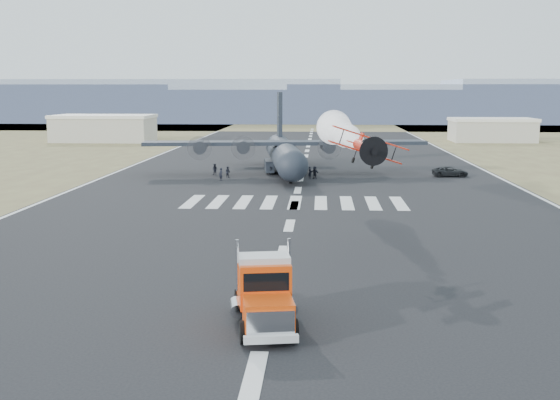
# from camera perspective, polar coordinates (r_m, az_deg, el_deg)

# --- Properties ---
(ground) EXTENTS (500.00, 500.00, 0.00)m
(ground) POSITION_cam_1_polar(r_m,az_deg,el_deg) (32.97, -2.14, -14.11)
(ground) COLOR black
(ground) RESTS_ON ground
(scrub_far) EXTENTS (500.00, 80.00, 0.00)m
(scrub_far) POSITION_cam_1_polar(r_m,az_deg,el_deg) (260.53, 2.72, 6.09)
(scrub_far) COLOR brown
(scrub_far) RESTS_ON ground
(runway_markings) EXTENTS (60.00, 260.00, 0.01)m
(runway_markings) POSITION_cam_1_polar(r_m,az_deg,el_deg) (91.16, 1.46, 0.80)
(runway_markings) COLOR silver
(runway_markings) RESTS_ON ground
(ridge_seg_b) EXTENTS (150.00, 50.00, 15.00)m
(ridge_seg_b) POSITION_cam_1_polar(r_m,az_deg,el_deg) (319.25, -21.44, 7.36)
(ridge_seg_b) COLOR #8694AA
(ridge_seg_b) RESTS_ON ground
(ridge_seg_c) EXTENTS (150.00, 50.00, 17.00)m
(ridge_seg_c) POSITION_cam_1_polar(r_m,az_deg,el_deg) (298.08, -9.92, 7.96)
(ridge_seg_c) COLOR #8694AA
(ridge_seg_c) RESTS_ON ground
(ridge_seg_d) EXTENTS (150.00, 50.00, 13.00)m
(ridge_seg_d) POSITION_cam_1_polar(r_m,az_deg,el_deg) (290.28, 2.80, 7.66)
(ridge_seg_d) COLOR #8694AA
(ridge_seg_d) RESTS_ON ground
(ridge_seg_e) EXTENTS (150.00, 50.00, 15.00)m
(ridge_seg_e) POSITION_cam_1_polar(r_m,az_deg,el_deg) (296.80, 15.56, 7.57)
(ridge_seg_e) COLOR #8694AA
(ridge_seg_e) RESTS_ON ground
(hangar_left) EXTENTS (24.50, 14.50, 6.70)m
(hangar_left) POSITION_cam_1_polar(r_m,az_deg,el_deg) (183.86, -14.11, 5.71)
(hangar_left) COLOR #A3A091
(hangar_left) RESTS_ON ground
(hangar_right) EXTENTS (20.50, 12.50, 5.90)m
(hangar_right) POSITION_cam_1_polar(r_m,az_deg,el_deg) (185.53, 16.84, 5.50)
(hangar_right) COLOR #A3A091
(hangar_right) RESTS_ON ground
(semi_truck) EXTENTS (4.12, 9.05, 3.98)m
(semi_truck) POSITION_cam_1_polar(r_m,az_deg,el_deg) (38.99, -1.31, -7.37)
(semi_truck) COLOR black
(semi_truck) RESTS_ON ground
(aerobatic_biplane) EXTENTS (6.07, 5.65, 3.29)m
(aerobatic_biplane) POSITION_cam_1_polar(r_m,az_deg,el_deg) (55.94, 6.99, 4.31)
(aerobatic_biplane) COLOR red
(smoke_trail) EXTENTS (4.23, 24.07, 3.94)m
(smoke_trail) POSITION_cam_1_polar(r_m,az_deg,el_deg) (75.97, 4.70, 5.66)
(smoke_trail) COLOR white
(transport_aircraft) EXTENTS (43.52, 35.73, 12.55)m
(transport_aircraft) POSITION_cam_1_polar(r_m,az_deg,el_deg) (110.21, 0.35, 3.90)
(transport_aircraft) COLOR black
(transport_aircraft) RESTS_ON ground
(support_vehicle) EXTENTS (5.36, 2.54, 1.48)m
(support_vehicle) POSITION_cam_1_polar(r_m,az_deg,el_deg) (108.52, 13.67, 2.25)
(support_vehicle) COLOR black
(support_vehicle) RESTS_ON ground
(crew_a) EXTENTS (0.86, 0.84, 1.82)m
(crew_a) POSITION_cam_1_polar(r_m,az_deg,el_deg) (100.95, -4.83, 2.08)
(crew_a) COLOR black
(crew_a) RESTS_ON ground
(crew_b) EXTENTS (0.96, 0.74, 1.74)m
(crew_b) POSITION_cam_1_polar(r_m,az_deg,el_deg) (107.76, -5.31, 2.49)
(crew_b) COLOR black
(crew_b) RESTS_ON ground
(crew_c) EXTENTS (1.11, 0.58, 1.66)m
(crew_c) POSITION_cam_1_polar(r_m,az_deg,el_deg) (104.72, 0.83, 2.32)
(crew_c) COLOR black
(crew_c) RESTS_ON ground
(crew_d) EXTENTS (0.86, 1.10, 1.68)m
(crew_d) POSITION_cam_1_polar(r_m,az_deg,el_deg) (107.33, -0.79, 2.48)
(crew_d) COLOR black
(crew_d) RESTS_ON ground
(crew_e) EXTENTS (1.05, 0.97, 1.84)m
(crew_e) POSITION_cam_1_polar(r_m,az_deg,el_deg) (106.28, 0.05, 2.46)
(crew_e) COLOR black
(crew_e) RESTS_ON ground
(crew_f) EXTENTS (1.62, 1.59, 1.85)m
(crew_f) POSITION_cam_1_polar(r_m,az_deg,el_deg) (102.92, 2.84, 2.24)
(crew_f) COLOR black
(crew_f) RESTS_ON ground
(crew_g) EXTENTS (0.81, 0.83, 1.75)m
(crew_g) POSITION_cam_1_polar(r_m,az_deg,el_deg) (103.49, 2.45, 2.25)
(crew_g) COLOR black
(crew_g) RESTS_ON ground
(crew_h) EXTENTS (0.95, 0.89, 1.67)m
(crew_h) POSITION_cam_1_polar(r_m,az_deg,el_deg) (104.50, -4.27, 2.28)
(crew_h) COLOR black
(crew_h) RESTS_ON ground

